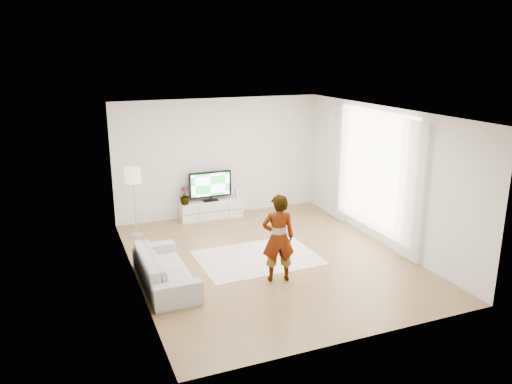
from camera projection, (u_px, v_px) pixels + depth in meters
name	position (u px, v px, depth m)	size (l,w,h in m)	color
floor	(269.00, 259.00, 9.56)	(6.00, 6.00, 0.00)	#A87D4C
ceiling	(270.00, 112.00, 8.80)	(6.00, 6.00, 0.00)	white
wall_left	(132.00, 204.00, 8.28)	(0.02, 6.00, 2.80)	silver
wall_right	(383.00, 176.00, 10.08)	(0.02, 6.00, 2.80)	silver
wall_back	(219.00, 158.00, 11.86)	(5.00, 0.02, 2.80)	silver
wall_front	(362.00, 245.00, 6.51)	(5.00, 0.02, 2.80)	silver
window	(374.00, 171.00, 10.33)	(0.01, 2.60, 2.50)	white
curtain_near	(411.00, 192.00, 9.17)	(0.04, 0.70, 2.60)	white
curtain_far	(337.00, 163.00, 11.49)	(0.04, 0.70, 2.60)	white
media_console	(211.00, 209.00, 11.86)	(1.48, 0.42, 0.42)	white
television	(210.00, 185.00, 11.72)	(1.03, 0.20, 0.72)	black
game_console	(237.00, 194.00, 12.01)	(0.06, 0.17, 0.22)	white
potted_plant	(185.00, 195.00, 11.52)	(0.23, 0.23, 0.42)	#3F7238
rug	(258.00, 258.00, 9.60)	(2.25, 1.62, 0.01)	beige
player	(278.00, 238.00, 8.46)	(0.56, 0.37, 1.54)	#334772
sofa	(165.00, 268.00, 8.47)	(1.99, 0.78, 0.58)	#ACABA7
floor_lamp	(133.00, 178.00, 10.46)	(0.33, 0.33, 1.49)	silver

